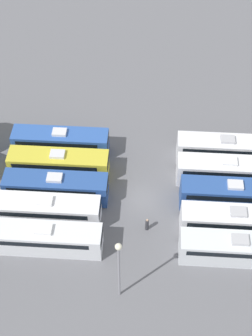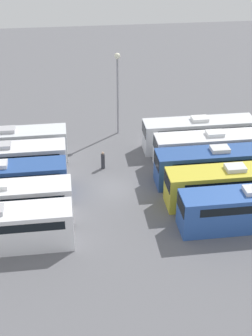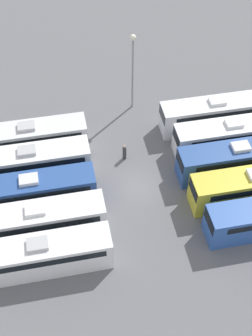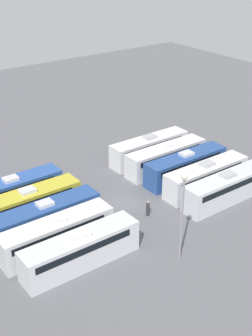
% 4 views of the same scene
% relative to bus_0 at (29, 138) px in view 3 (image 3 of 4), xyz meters
% --- Properties ---
extents(ground_plane, '(121.62, 121.62, 0.00)m').
position_rel_bus_0_xyz_m(ground_plane, '(6.56, 9.41, -1.68)').
color(ground_plane, slate).
extents(bus_0, '(2.56, 11.17, 3.42)m').
position_rel_bus_0_xyz_m(bus_0, '(0.00, 0.00, 0.00)').
color(bus_0, silver).
rests_on(bus_0, ground_plane).
extents(bus_1, '(2.56, 11.17, 3.42)m').
position_rel_bus_0_xyz_m(bus_1, '(3.22, -0.13, 0.00)').
color(bus_1, white).
rests_on(bus_1, ground_plane).
extents(bus_2, '(2.56, 11.17, 3.42)m').
position_rel_bus_0_xyz_m(bus_2, '(6.65, -0.15, 0.00)').
color(bus_2, '#284C93').
rests_on(bus_2, ground_plane).
extents(bus_3, '(2.56, 11.17, 3.42)m').
position_rel_bus_0_xyz_m(bus_3, '(9.92, 0.18, 0.00)').
color(bus_3, white).
rests_on(bus_3, ground_plane).
extents(bus_4, '(2.56, 11.17, 3.42)m').
position_rel_bus_0_xyz_m(bus_4, '(13.22, 0.14, 0.00)').
color(bus_4, white).
rests_on(bus_4, ground_plane).
extents(bus_5, '(2.56, 11.17, 3.42)m').
position_rel_bus_0_xyz_m(bus_5, '(-0.03, 18.74, 0.00)').
color(bus_5, silver).
rests_on(bus_5, ground_plane).
extents(bus_6, '(2.56, 11.17, 3.42)m').
position_rel_bus_0_xyz_m(bus_6, '(3.36, 19.25, 0.00)').
color(bus_6, white).
rests_on(bus_6, ground_plane).
extents(bus_7, '(2.56, 11.17, 3.42)m').
position_rel_bus_0_xyz_m(bus_7, '(6.43, 18.75, 0.00)').
color(bus_7, '#284C93').
rests_on(bus_7, ground_plane).
extents(worker_person, '(0.36, 0.36, 1.74)m').
position_rel_bus_0_xyz_m(worker_person, '(2.79, 8.78, -0.88)').
color(worker_person, '#333338').
rests_on(worker_person, ground_plane).
extents(light_pole, '(0.60, 0.60, 8.79)m').
position_rel_bus_0_xyz_m(light_pole, '(-4.65, 11.09, 4.18)').
color(light_pole, gray).
rests_on(light_pole, ground_plane).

